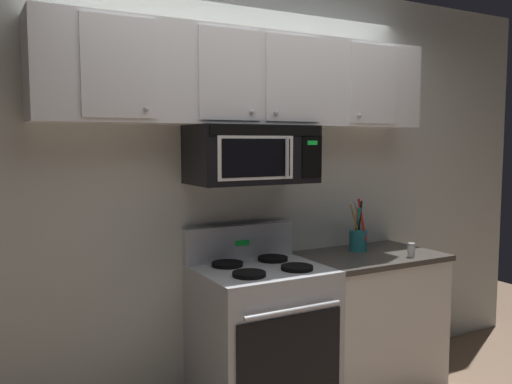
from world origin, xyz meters
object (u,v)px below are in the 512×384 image
stove_range (261,338)px  salt_shaker (411,250)px  over_range_microwave (252,154)px  utensil_crock_teal (358,237)px

stove_range → salt_shaker: size_ratio=12.16×
over_range_microwave → salt_shaker: bearing=-18.1°
stove_range → salt_shaker: 1.13m
utensil_crock_teal → salt_shaker: size_ratio=3.94×
stove_range → utensil_crock_teal: bearing=7.8°
stove_range → salt_shaker: (1.01, -0.21, 0.48)m
over_range_microwave → utensil_crock_teal: bearing=-0.2°
utensil_crock_teal → salt_shaker: utensil_crock_teal is taller
utensil_crock_teal → salt_shaker: (0.17, -0.33, -0.05)m
stove_range → over_range_microwave: size_ratio=1.47×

